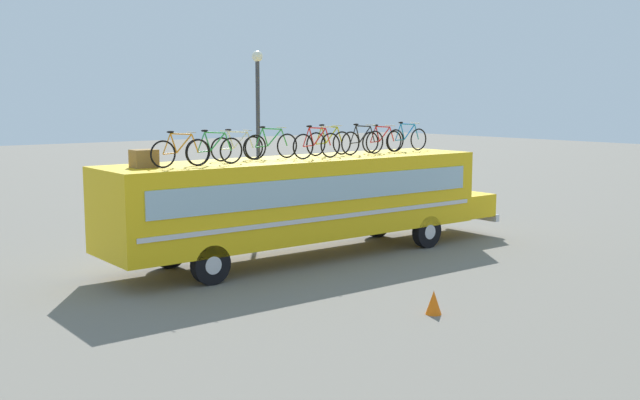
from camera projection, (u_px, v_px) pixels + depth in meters
ground_plane at (301, 258)px, 21.36m from camera, size 120.00×120.00×0.00m
bus at (308, 198)px, 21.27m from camera, size 13.08×2.62×2.86m
luggage_bag_1 at (144, 159)px, 18.08m from camera, size 0.59×0.48×0.44m
rooftop_bicycle_1 at (181, 152)px, 18.21m from camera, size 1.63×0.44×0.90m
rooftop_bicycle_2 at (214, 150)px, 18.85m from camera, size 1.66×0.44×0.90m
rooftop_bicycle_3 at (237, 147)px, 20.15m from camera, size 1.66×0.44×0.87m
rooftop_bicycle_4 at (271, 145)px, 20.71m from camera, size 1.76×0.44×0.92m
rooftop_bicycle_5 at (317, 145)px, 20.86m from camera, size 1.68×0.44×0.94m
rooftop_bicycle_6 at (329, 142)px, 22.03m from camera, size 1.69×0.44×0.93m
rooftop_bicycle_7 at (363, 142)px, 22.39m from camera, size 1.67×0.44×0.94m
rooftop_bicycle_8 at (382, 141)px, 23.28m from camera, size 1.66×0.44×0.89m
rooftop_bicycle_9 at (407, 139)px, 23.91m from camera, size 1.75×0.44×0.95m
traffic_cone at (434, 302)px, 15.70m from camera, size 0.34×0.34×0.51m
street_lamp at (258, 118)px, 25.64m from camera, size 0.37×0.37×6.15m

